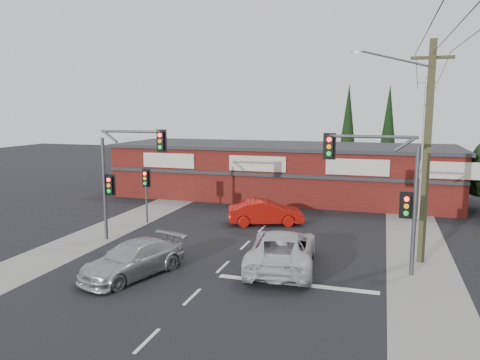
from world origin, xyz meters
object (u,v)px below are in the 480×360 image
(utility_pole, at_px, (424,145))
(shop_building, at_px, (282,170))
(white_suv, at_px, (282,249))
(silver_suv, at_px, (133,259))
(red_sedan, at_px, (266,212))

(utility_pole, bearing_deg, shop_building, 123.76)
(white_suv, relative_size, shop_building, 0.22)
(silver_suv, xyz_separation_m, red_sedan, (3.22, 10.27, 0.03))
(white_suv, distance_m, utility_pole, 7.85)
(shop_building, bearing_deg, red_sedan, -84.20)
(red_sedan, xyz_separation_m, shop_building, (-0.94, 9.23, 1.38))
(white_suv, bearing_deg, utility_pole, -162.23)
(silver_suv, distance_m, shop_building, 19.68)
(white_suv, relative_size, red_sedan, 1.33)
(shop_building, xyz_separation_m, utility_pole, (9.36, -14.00, 3.26))
(red_sedan, height_order, utility_pole, utility_pole)
(red_sedan, bearing_deg, white_suv, -180.00)
(silver_suv, bearing_deg, utility_pole, 44.28)
(silver_suv, xyz_separation_m, utility_pole, (11.64, 5.50, 4.68))
(shop_building, bearing_deg, silver_suv, -96.68)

